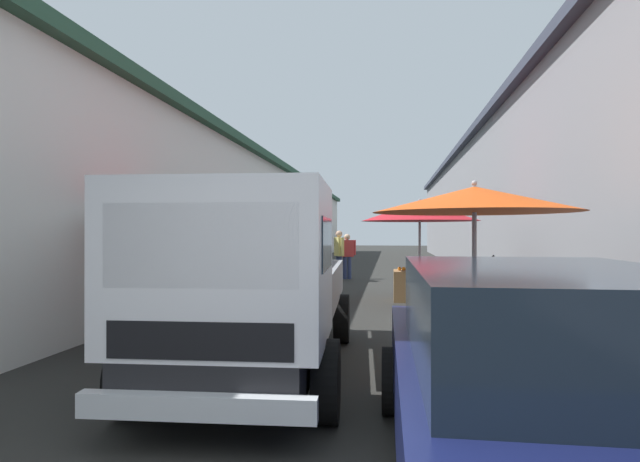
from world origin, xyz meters
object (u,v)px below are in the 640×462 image
fruit_stall_near_left (189,219)px  vendor_in_shade (339,251)px  fruit_stall_near_right (472,222)px  fruit_stall_mid_lane (418,221)px  parked_scooter (492,289)px  delivery_truck (246,292)px  vendor_by_crates (347,253)px  hatchback_car (538,382)px

fruit_stall_near_left → vendor_in_shade: bearing=-9.2°
fruit_stall_near_right → vendor_in_shade: size_ratio=1.48×
fruit_stall_near_right → fruit_stall_mid_lane: 5.52m
fruit_stall_mid_lane → parked_scooter: (-0.93, -1.49, -1.47)m
delivery_truck → vendor_in_shade: delivery_truck is taller
vendor_in_shade → fruit_stall_near_right: bearing=-165.2°
fruit_stall_near_right → parked_scooter: size_ratio=1.50×
delivery_truck → vendor_by_crates: bearing=0.2°
hatchback_car → parked_scooter: bearing=-9.4°
vendor_by_crates → vendor_in_shade: vendor_in_shade is taller
fruit_stall_near_left → delivery_truck: size_ratio=0.50×
fruit_stall_mid_lane → delivery_truck: 7.26m
hatchback_car → parked_scooter: (7.65, -1.26, -0.29)m
fruit_stall_mid_lane → fruit_stall_near_left: size_ratio=1.10×
fruit_stall_near_left → vendor_in_shade: size_ratio=1.48×
fruit_stall_near_right → vendor_in_shade: bearing=14.8°
fruit_stall_near_right → vendor_by_crates: size_ratio=1.58×
fruit_stall_mid_lane → vendor_by_crates: bearing=21.6°
fruit_stall_mid_lane → hatchback_car: bearing=-178.5°
vendor_by_crates → fruit_stall_near_right: bearing=-167.2°
fruit_stall_near_right → parked_scooter: bearing=-14.2°
hatchback_car → vendor_by_crates: 14.23m
fruit_stall_near_right → hatchback_car: fruit_stall_near_right is taller
fruit_stall_mid_lane → vendor_by_crates: fruit_stall_mid_lane is taller
fruit_stall_near_left → delivery_truck: 3.22m
fruit_stall_near_left → delivery_truck: (-2.60, -1.72, -0.82)m
hatchback_car → vendor_in_shade: vendor_in_shade is taller
delivery_truck → fruit_stall_near_right: bearing=-60.7°
fruit_stall_near_right → vendor_by_crates: fruit_stall_near_right is taller
hatchback_car → delivery_truck: 2.92m
vendor_by_crates → fruit_stall_mid_lane: bearing=-158.4°
hatchback_car → parked_scooter: size_ratio=2.35×
fruit_stall_near_right → fruit_stall_mid_lane: (5.51, 0.34, 0.14)m
delivery_truck → fruit_stall_mid_lane: bearing=-17.1°
fruit_stall_near_left → parked_scooter: size_ratio=1.50×
fruit_stall_mid_lane → fruit_stall_near_left: bearing=138.1°
fruit_stall_near_right → fruit_stall_mid_lane: size_ratio=0.91×
hatchback_car → vendor_in_shade: 13.62m
fruit_stall_near_right → delivery_truck: size_ratio=0.50×
fruit_stall_near_left → hatchback_car: size_ratio=0.64×
vendor_by_crates → delivery_truck: bearing=-179.8°
fruit_stall_near_left → vendor_in_shade: 9.22m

